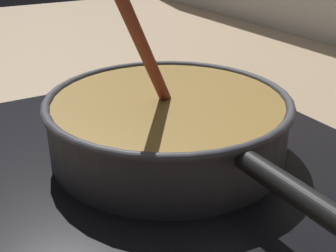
% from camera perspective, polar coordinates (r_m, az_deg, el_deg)
% --- Properties ---
extents(ground, '(2.40, 1.60, 0.04)m').
position_cam_1_polar(ground, '(0.60, -15.07, -6.20)').
color(ground, '#9E8466').
extents(hob_plate, '(0.56, 0.48, 0.01)m').
position_cam_1_polar(hob_plate, '(0.57, 0.00, -3.79)').
color(hob_plate, black).
rests_on(hob_plate, ground).
extents(burner_ring, '(0.20, 0.20, 0.01)m').
position_cam_1_polar(burner_ring, '(0.56, 0.00, -2.90)').
color(burner_ring, '#592D0C').
rests_on(burner_ring, hob_plate).
extents(spare_burner, '(0.12, 0.12, 0.01)m').
position_cam_1_polar(spare_burner, '(0.70, -7.01, 2.69)').
color(spare_burner, '#262628').
rests_on(spare_burner, hob_plate).
extents(cooking_pan, '(0.44, 0.30, 0.30)m').
position_cam_1_polar(cooking_pan, '(0.55, 0.04, 0.46)').
color(cooking_pan, '#38383D').
rests_on(cooking_pan, hob_plate).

